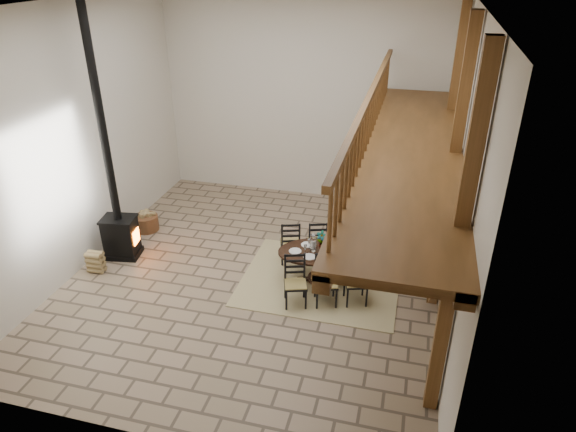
% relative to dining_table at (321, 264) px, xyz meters
% --- Properties ---
extents(ground, '(8.00, 8.00, 0.00)m').
position_rel_dining_table_xyz_m(ground, '(-1.27, -0.12, -0.37)').
color(ground, '#8B735C').
rests_on(ground, ground).
extents(room_shell, '(7.02, 8.02, 5.01)m').
position_rel_dining_table_xyz_m(room_shell, '(-0.08, -0.12, 2.64)').
color(room_shell, beige).
rests_on(room_shell, ground).
extents(rug, '(3.00, 2.50, 0.02)m').
position_rel_dining_table_xyz_m(rug, '(0.00, -0.00, -0.36)').
color(rug, tan).
rests_on(rug, ground).
extents(dining_table, '(1.98, 2.21, 1.06)m').
position_rel_dining_table_xyz_m(dining_table, '(0.00, 0.00, 0.00)').
color(dining_table, black).
rests_on(dining_table, ground).
extents(wood_stove, '(0.76, 0.63, 5.00)m').
position_rel_dining_table_xyz_m(wood_stove, '(-4.19, -0.13, 0.75)').
color(wood_stove, black).
rests_on(wood_stove, ground).
extents(log_basket, '(0.54, 0.54, 0.45)m').
position_rel_dining_table_xyz_m(log_basket, '(-4.27, 1.00, -0.18)').
color(log_basket, brown).
rests_on(log_basket, ground).
extents(log_stack, '(0.34, 0.24, 0.45)m').
position_rel_dining_table_xyz_m(log_stack, '(-4.39, -0.82, -0.15)').
color(log_stack, '#A18C5A').
rests_on(log_stack, ground).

